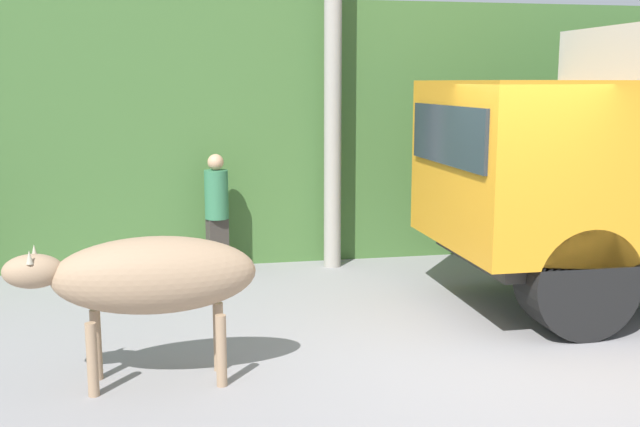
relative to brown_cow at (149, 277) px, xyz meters
The scene contains 5 objects.
ground_plane 3.15m from the brown_cow, ahead, with size 60.00×60.00×0.00m, color gray.
hillside_embankment 7.80m from the brown_cow, 67.16° to the left, with size 32.00×6.20×3.62m.
brown_cow is the anchor object (origin of this frame).
pedestrian_on_hill 3.71m from the brown_cow, 77.84° to the left, with size 0.39×0.39×1.59m.
utility_pole 4.71m from the brown_cow, 57.43° to the left, with size 0.90×0.23×5.08m.
Camera 1 is at (-2.80, -6.13, 2.52)m, focal length 42.00 mm.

